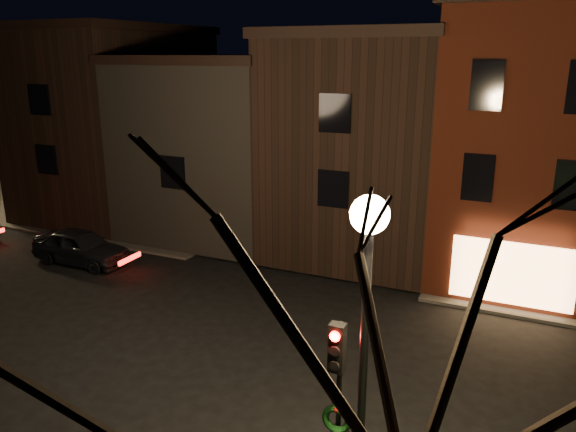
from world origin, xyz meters
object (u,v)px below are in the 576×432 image
at_px(bare_tree_right, 422,306).
at_px(street_lamp_near, 367,284).
at_px(traffic_signal, 337,391).
at_px(parked_car_a, 81,247).

bearing_deg(bare_tree_right, street_lamp_near, 117.47).
bearing_deg(bare_tree_right, traffic_signal, 122.41).
relative_size(traffic_signal, bare_tree_right, 0.48).
height_order(bare_tree_right, parked_car_a, bare_tree_right).
bearing_deg(parked_car_a, bare_tree_right, -125.06).
distance_m(bare_tree_right, parked_car_a, 20.64).
relative_size(street_lamp_near, bare_tree_right, 0.76).
bearing_deg(street_lamp_near, bare_tree_right, -62.53).
bearing_deg(bare_tree_right, parked_car_a, 145.05).
xyz_separation_m(bare_tree_right, parked_car_a, (-16.32, 11.41, -5.41)).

